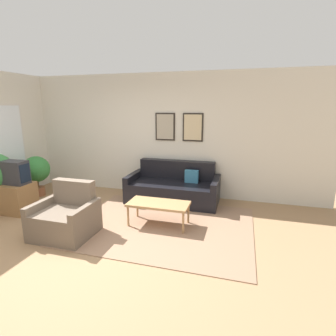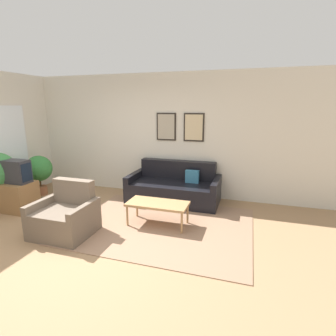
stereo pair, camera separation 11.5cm
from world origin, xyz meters
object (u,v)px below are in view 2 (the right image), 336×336
couch (174,188)px  tv (13,171)px  coffee_table (158,205)px  armchair (65,217)px

couch → tv: size_ratio=2.91×
coffee_table → armchair: (-1.29, -0.73, -0.09)m
couch → tv: tv is taller
couch → coffee_table: (0.05, -1.21, 0.08)m
tv → armchair: bearing=-18.9°
couch → coffee_table: couch is taller
armchair → coffee_table: bearing=29.2°
armchair → tv: bearing=160.6°
coffee_table → tv: tv is taller
coffee_table → couch: bearing=92.6°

